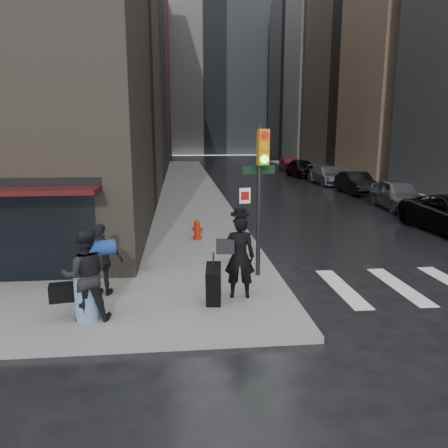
{
  "coord_description": "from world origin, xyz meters",
  "views": [
    {
      "loc": [
        -0.76,
        -9.66,
        4.07
      ],
      "look_at": [
        0.59,
        3.46,
        1.3
      ],
      "focal_mm": 35.0,
      "sensor_mm": 36.0,
      "label": 1
    }
  ],
  "objects_px": {
    "man_overcoat": "(234,261)",
    "parked_car_2": "(356,183)",
    "parked_car_3": "(328,175)",
    "parked_car_5": "(290,165)",
    "traffic_light": "(259,181)",
    "fire_hydrant": "(197,231)",
    "man_jeans": "(85,275)",
    "parked_car_1": "(398,194)",
    "parked_car_4": "(302,168)",
    "man_greycoat": "(102,260)"
  },
  "relations": [
    {
      "from": "man_overcoat",
      "to": "parked_car_1",
      "type": "relative_size",
      "value": 0.47
    },
    {
      "from": "fire_hydrant",
      "to": "man_overcoat",
      "type": "bearing_deg",
      "value": -84.04
    },
    {
      "from": "parked_car_2",
      "to": "parked_car_4",
      "type": "height_order",
      "value": "parked_car_4"
    },
    {
      "from": "fire_hydrant",
      "to": "parked_car_5",
      "type": "height_order",
      "value": "parked_car_5"
    },
    {
      "from": "traffic_light",
      "to": "fire_hydrant",
      "type": "xyz_separation_m",
      "value": [
        -1.5,
        4.44,
        -2.32
      ]
    },
    {
      "from": "man_jeans",
      "to": "parked_car_3",
      "type": "bearing_deg",
      "value": -129.36
    },
    {
      "from": "man_overcoat",
      "to": "traffic_light",
      "type": "bearing_deg",
      "value": -112.25
    },
    {
      "from": "parked_car_1",
      "to": "man_jeans",
      "type": "bearing_deg",
      "value": -130.88
    },
    {
      "from": "traffic_light",
      "to": "parked_car_5",
      "type": "height_order",
      "value": "traffic_light"
    },
    {
      "from": "man_overcoat",
      "to": "traffic_light",
      "type": "distance_m",
      "value": 2.5
    },
    {
      "from": "man_overcoat",
      "to": "parked_car_5",
      "type": "distance_m",
      "value": 37.37
    },
    {
      "from": "fire_hydrant",
      "to": "parked_car_4",
      "type": "bearing_deg",
      "value": 65.82
    },
    {
      "from": "parked_car_3",
      "to": "parked_car_5",
      "type": "relative_size",
      "value": 1.17
    },
    {
      "from": "fire_hydrant",
      "to": "parked_car_3",
      "type": "distance_m",
      "value": 21.35
    },
    {
      "from": "parked_car_3",
      "to": "parked_car_5",
      "type": "xyz_separation_m",
      "value": [
        -0.14,
        11.69,
        -0.02
      ]
    },
    {
      "from": "parked_car_5",
      "to": "traffic_light",
      "type": "bearing_deg",
      "value": -104.5
    },
    {
      "from": "man_jeans",
      "to": "parked_car_3",
      "type": "distance_m",
      "value": 28.67
    },
    {
      "from": "man_overcoat",
      "to": "man_greycoat",
      "type": "height_order",
      "value": "man_overcoat"
    },
    {
      "from": "man_greycoat",
      "to": "parked_car_1",
      "type": "xyz_separation_m",
      "value": [
        13.67,
        11.93,
        -0.24
      ]
    },
    {
      "from": "man_jeans",
      "to": "parked_car_4",
      "type": "xyz_separation_m",
      "value": [
        13.4,
        30.94,
        -0.31
      ]
    },
    {
      "from": "parked_car_1",
      "to": "parked_car_3",
      "type": "height_order",
      "value": "parked_car_1"
    },
    {
      "from": "parked_car_1",
      "to": "parked_car_4",
      "type": "distance_m",
      "value": 17.54
    },
    {
      "from": "parked_car_4",
      "to": "parked_car_5",
      "type": "distance_m",
      "value": 5.86
    },
    {
      "from": "man_greycoat",
      "to": "parked_car_3",
      "type": "distance_m",
      "value": 27.35
    },
    {
      "from": "man_jeans",
      "to": "parked_car_1",
      "type": "distance_m",
      "value": 19.21
    },
    {
      "from": "parked_car_1",
      "to": "parked_car_3",
      "type": "xyz_separation_m",
      "value": [
        0.11,
        11.69,
        -0.07
      ]
    },
    {
      "from": "man_overcoat",
      "to": "parked_car_3",
      "type": "relative_size",
      "value": 0.44
    },
    {
      "from": "parked_car_3",
      "to": "parked_car_5",
      "type": "height_order",
      "value": "parked_car_3"
    },
    {
      "from": "parked_car_1",
      "to": "fire_hydrant",
      "type": "bearing_deg",
      "value": -145.01
    },
    {
      "from": "parked_car_1",
      "to": "parked_car_5",
      "type": "distance_m",
      "value": 23.39
    },
    {
      "from": "traffic_light",
      "to": "parked_car_4",
      "type": "xyz_separation_m",
      "value": [
        9.27,
        28.43,
        -1.97
      ]
    },
    {
      "from": "fire_hydrant",
      "to": "parked_car_4",
      "type": "xyz_separation_m",
      "value": [
        10.77,
        23.99,
        0.36
      ]
    },
    {
      "from": "man_overcoat",
      "to": "parked_car_1",
      "type": "bearing_deg",
      "value": -123.63
    },
    {
      "from": "fire_hydrant",
      "to": "parked_car_3",
      "type": "relative_size",
      "value": 0.15
    },
    {
      "from": "man_jeans",
      "to": "fire_hydrant",
      "type": "relative_size",
      "value": 2.7
    },
    {
      "from": "traffic_light",
      "to": "man_greycoat",
      "type": "bearing_deg",
      "value": -177.39
    },
    {
      "from": "parked_car_4",
      "to": "man_overcoat",
      "type": "bearing_deg",
      "value": -112.48
    },
    {
      "from": "parked_car_2",
      "to": "parked_car_3",
      "type": "relative_size",
      "value": 0.89
    },
    {
      "from": "parked_car_5",
      "to": "man_jeans",
      "type": "bearing_deg",
      "value": -109.32
    },
    {
      "from": "fire_hydrant",
      "to": "parked_car_2",
      "type": "height_order",
      "value": "parked_car_2"
    },
    {
      "from": "parked_car_4",
      "to": "parked_car_1",
      "type": "bearing_deg",
      "value": -92.63
    },
    {
      "from": "man_greycoat",
      "to": "parked_car_1",
      "type": "bearing_deg",
      "value": -126.56
    },
    {
      "from": "parked_car_2",
      "to": "parked_car_3",
      "type": "xyz_separation_m",
      "value": [
        0.03,
        5.85,
        -0.01
      ]
    },
    {
      "from": "traffic_light",
      "to": "parked_car_4",
      "type": "distance_m",
      "value": 29.97
    },
    {
      "from": "traffic_light",
      "to": "man_jeans",
      "type": "bearing_deg",
      "value": -160.59
    },
    {
      "from": "man_greycoat",
      "to": "parked_car_2",
      "type": "xyz_separation_m",
      "value": [
        13.76,
        17.78,
        -0.3
      ]
    },
    {
      "from": "man_overcoat",
      "to": "parked_car_2",
      "type": "height_order",
      "value": "man_overcoat"
    },
    {
      "from": "traffic_light",
      "to": "parked_car_1",
      "type": "relative_size",
      "value": 0.88
    },
    {
      "from": "man_jeans",
      "to": "fire_hydrant",
      "type": "distance_m",
      "value": 7.45
    },
    {
      "from": "man_greycoat",
      "to": "parked_car_5",
      "type": "height_order",
      "value": "man_greycoat"
    }
  ]
}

